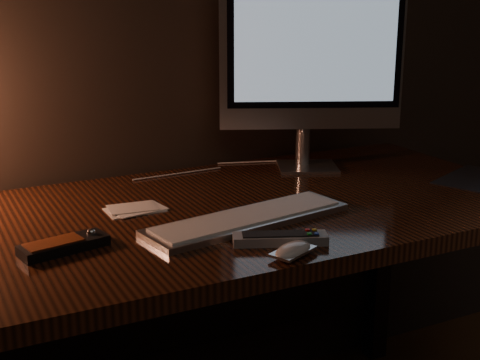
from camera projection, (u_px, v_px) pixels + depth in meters
name	position (u px, v px, depth m)	size (l,w,h in m)	color
desk	(207.00, 250.00, 1.65)	(1.60, 0.75, 0.75)	#3F1C0E
monitor	(312.00, 57.00, 1.82)	(0.47, 0.23, 0.53)	silver
keyboard	(248.00, 218.00, 1.46)	(0.48, 0.13, 0.02)	silver
mouse	(293.00, 252.00, 1.27)	(0.09, 0.05, 0.02)	white
media_remote	(64.00, 245.00, 1.30)	(0.18, 0.10, 0.03)	black
tv_remote	(280.00, 238.00, 1.33)	(0.19, 0.12, 0.02)	gray
papers	(135.00, 209.00, 1.54)	(0.13, 0.09, 0.01)	white
cable	(221.00, 168.00, 1.89)	(0.00, 0.00, 0.51)	white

